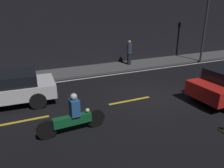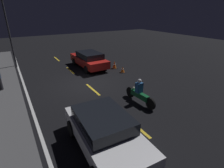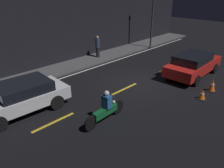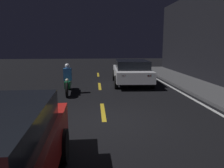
# 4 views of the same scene
# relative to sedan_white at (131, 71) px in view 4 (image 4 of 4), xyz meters

# --- Properties ---
(ground_plane) EXTENTS (56.00, 56.00, 0.00)m
(ground_plane) POSITION_rel_sedan_white_xyz_m (5.94, -1.80, -0.75)
(ground_plane) COLOR black
(lane_dash_a) EXTENTS (2.00, 0.14, 0.01)m
(lane_dash_a) POSITION_rel_sedan_white_xyz_m (-4.06, -1.80, -0.74)
(lane_dash_a) COLOR gold
(lane_dash_a) RESTS_ON ground
(lane_dash_b) EXTENTS (2.00, 0.14, 0.01)m
(lane_dash_b) POSITION_rel_sedan_white_xyz_m (0.44, -1.80, -0.74)
(lane_dash_b) COLOR gold
(lane_dash_b) RESTS_ON ground
(lane_dash_c) EXTENTS (2.00, 0.14, 0.01)m
(lane_dash_c) POSITION_rel_sedan_white_xyz_m (4.94, -1.80, -0.74)
(lane_dash_c) COLOR gold
(lane_dash_c) RESTS_ON ground
(sedan_white) EXTENTS (4.19, 2.17, 1.36)m
(sedan_white) POSITION_rel_sedan_white_xyz_m (0.00, 0.00, 0.00)
(sedan_white) COLOR silver
(sedan_white) RESTS_ON ground
(motorcycle) EXTENTS (2.29, 0.37, 1.39)m
(motorcycle) POSITION_rel_sedan_white_xyz_m (2.01, -3.29, -0.18)
(motorcycle) COLOR black
(motorcycle) RESTS_ON ground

